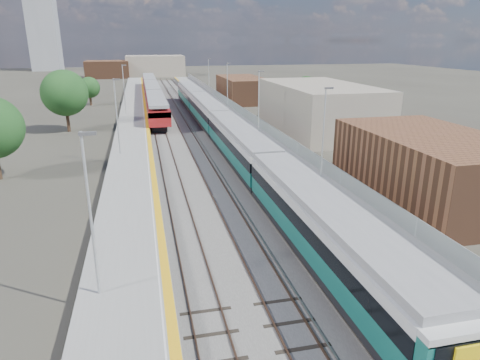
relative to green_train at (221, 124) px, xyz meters
name	(u,v)px	position (x,y,z in m)	size (l,w,h in m)	color
ground	(199,129)	(-1.50, 9.40, -2.32)	(320.00, 320.00, 0.00)	#47443A
ballast_bed	(181,126)	(-3.75, 11.90, -2.29)	(10.50, 155.00, 0.06)	#565451
tracks	(184,124)	(-3.15, 13.58, -2.21)	(8.96, 160.00, 0.17)	#4C3323
platform_right	(231,121)	(3.78, 11.89, -1.78)	(4.70, 155.00, 8.52)	slate
platform_left	(133,125)	(-10.55, 11.89, -1.80)	(4.30, 155.00, 8.52)	slate
buildings	(104,45)	(-19.62, 98.00, 8.39)	(72.00, 185.50, 40.00)	brown
green_train	(221,124)	(0.00, 0.00, 0.00)	(2.99, 83.21, 3.29)	black
red_train	(152,93)	(-7.00, 36.63, -0.07)	(3.01, 61.09, 3.81)	black
tree_b	(65,93)	(-19.24, 11.65, 2.95)	(6.17, 6.17, 8.37)	#382619
tree_c	(89,88)	(-18.80, 37.45, 1.09)	(4.00, 4.00, 5.42)	#382619
tree_d	(306,87)	(21.45, 26.96, 1.25)	(4.19, 4.19, 5.68)	#382619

